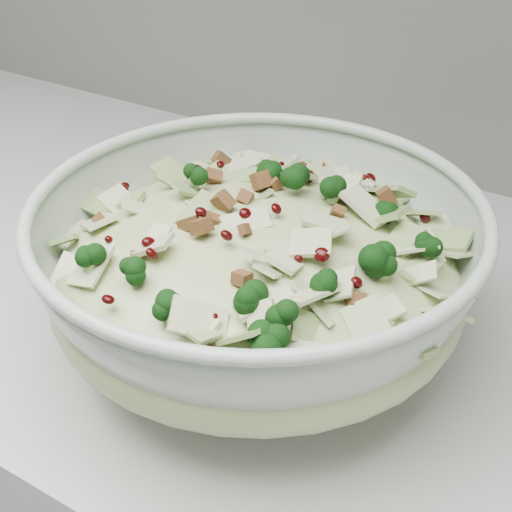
% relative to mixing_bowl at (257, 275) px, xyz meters
% --- Properties ---
extents(counter, '(3.60, 0.60, 0.90)m').
position_rel_mixing_bowl_xyz_m(counter, '(-0.17, 0.10, -0.52)').
color(counter, '#A3A29E').
rests_on(counter, floor).
extents(mixing_bowl, '(0.37, 0.37, 0.14)m').
position_rel_mixing_bowl_xyz_m(mixing_bowl, '(0.00, 0.00, 0.00)').
color(mixing_bowl, '#A1B1A2').
rests_on(mixing_bowl, counter).
extents(salad, '(0.34, 0.34, 0.14)m').
position_rel_mixing_bowl_xyz_m(salad, '(0.00, -0.00, 0.02)').
color(salad, '#A9B27A').
rests_on(salad, mixing_bowl).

